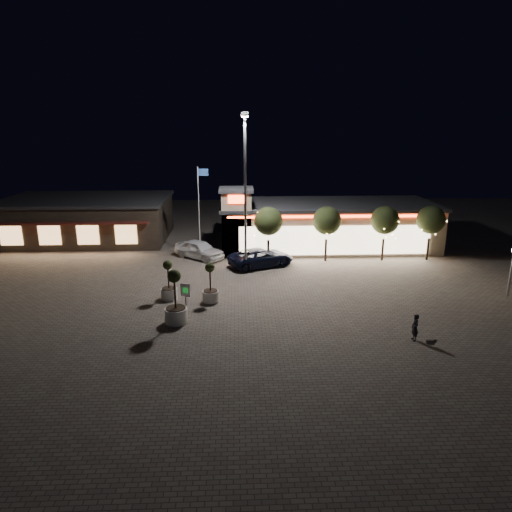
{
  "coord_description": "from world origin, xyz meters",
  "views": [
    {
      "loc": [
        1.35,
        -26.81,
        11.46
      ],
      "look_at": [
        2.74,
        6.0,
        1.96
      ],
      "focal_mm": 32.0,
      "sensor_mm": 36.0,
      "label": 1
    }
  ],
  "objects_px": {
    "pedestrian": "(415,328)",
    "planter_mid": "(176,306)",
    "planter_left": "(169,287)",
    "white_sedan": "(199,249)",
    "valet_sign": "(185,293)",
    "pickup_truck": "(261,257)"
  },
  "relations": [
    {
      "from": "planter_left",
      "to": "planter_mid",
      "type": "distance_m",
      "value": 4.03
    },
    {
      "from": "valet_sign",
      "to": "planter_mid",
      "type": "bearing_deg",
      "value": -108.52
    },
    {
      "from": "pickup_truck",
      "to": "planter_mid",
      "type": "relative_size",
      "value": 1.66
    },
    {
      "from": "planter_left",
      "to": "valet_sign",
      "type": "relative_size",
      "value": 1.39
    },
    {
      "from": "planter_mid",
      "to": "valet_sign",
      "type": "relative_size",
      "value": 1.68
    },
    {
      "from": "pedestrian",
      "to": "planter_mid",
      "type": "relative_size",
      "value": 0.46
    },
    {
      "from": "pedestrian",
      "to": "valet_sign",
      "type": "distance_m",
      "value": 13.64
    },
    {
      "from": "pickup_truck",
      "to": "white_sedan",
      "type": "xyz_separation_m",
      "value": [
        -5.35,
        2.59,
        0.05
      ]
    },
    {
      "from": "pickup_truck",
      "to": "pedestrian",
      "type": "height_order",
      "value": "pickup_truck"
    },
    {
      "from": "pedestrian",
      "to": "valet_sign",
      "type": "bearing_deg",
      "value": -112.51
    },
    {
      "from": "pickup_truck",
      "to": "planter_mid",
      "type": "bearing_deg",
      "value": 129.6
    },
    {
      "from": "pedestrian",
      "to": "planter_mid",
      "type": "xyz_separation_m",
      "value": [
        -13.39,
        2.93,
        0.27
      ]
    },
    {
      "from": "planter_left",
      "to": "white_sedan",
      "type": "bearing_deg",
      "value": 82.42
    },
    {
      "from": "white_sedan",
      "to": "valet_sign",
      "type": "height_order",
      "value": "valet_sign"
    },
    {
      "from": "pickup_truck",
      "to": "planter_mid",
      "type": "distance_m",
      "value": 12.47
    },
    {
      "from": "planter_left",
      "to": "valet_sign",
      "type": "xyz_separation_m",
      "value": [
        1.41,
        -2.56,
        0.54
      ]
    },
    {
      "from": "white_sedan",
      "to": "planter_mid",
      "type": "xyz_separation_m",
      "value": [
        -0.34,
        -13.68,
        0.21
      ]
    },
    {
      "from": "pedestrian",
      "to": "planter_left",
      "type": "height_order",
      "value": "planter_left"
    },
    {
      "from": "white_sedan",
      "to": "planter_left",
      "type": "bearing_deg",
      "value": -148.87
    },
    {
      "from": "valet_sign",
      "to": "white_sedan",
      "type": "bearing_deg",
      "value": 90.52
    },
    {
      "from": "pickup_truck",
      "to": "planter_left",
      "type": "distance_m",
      "value": 9.8
    },
    {
      "from": "pickup_truck",
      "to": "planter_left",
      "type": "relative_size",
      "value": 2.01
    }
  ]
}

